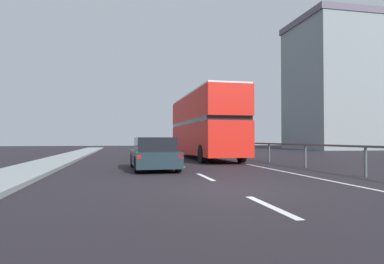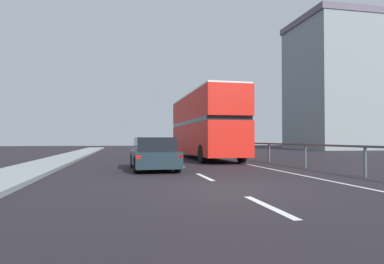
{
  "view_description": "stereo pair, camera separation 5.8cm",
  "coord_description": "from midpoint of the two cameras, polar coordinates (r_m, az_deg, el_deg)",
  "views": [
    {
      "loc": [
        -2.77,
        -8.6,
        1.28
      ],
      "look_at": [
        0.83,
        8.7,
        1.67
      ],
      "focal_mm": 31.42,
      "sensor_mm": 36.0,
      "label": 1
    },
    {
      "loc": [
        -2.72,
        -8.61,
        1.28
      ],
      "look_at": [
        0.83,
        8.7,
        1.67
      ],
      "focal_mm": 31.42,
      "sensor_mm": 36.0,
      "label": 2
    }
  ],
  "objects": [
    {
      "name": "hatchback_car_near",
      "position": [
        14.27,
        -6.62,
        -3.77
      ],
      "size": [
        1.86,
        4.22,
        1.36
      ],
      "rotation": [
        0.0,
        0.0,
        0.03
      ],
      "color": "#19272E",
      "rests_on": "ground"
    },
    {
      "name": "double_decker_bus_red",
      "position": [
        22.22,
        1.97,
        1.28
      ],
      "size": [
        2.57,
        11.26,
        4.21
      ],
      "rotation": [
        0.0,
        0.0,
        0.01
      ],
      "color": "red",
      "rests_on": "ground"
    },
    {
      "name": "lane_paint_markings",
      "position": [
        17.86,
        4.42,
        -5.35
      ],
      "size": [
        3.65,
        46.0,
        0.01
      ],
      "color": "silver",
      "rests_on": "ground"
    },
    {
      "name": "distant_building_block",
      "position": [
        50.98,
        28.07,
        6.95
      ],
      "size": [
        21.16,
        10.46,
        16.81
      ],
      "color": "gray",
      "rests_on": "ground"
    },
    {
      "name": "bridge_side_railing",
      "position": [
        19.37,
        12.86,
        -2.4
      ],
      "size": [
        0.1,
        42.0,
        1.07
      ],
      "color": "#484F52",
      "rests_on": "ground"
    },
    {
      "name": "ground_plane",
      "position": [
        9.13,
        5.95,
        -9.63
      ],
      "size": [
        75.88,
        120.0,
        0.1
      ],
      "primitive_type": "cube",
      "color": "black"
    }
  ]
}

